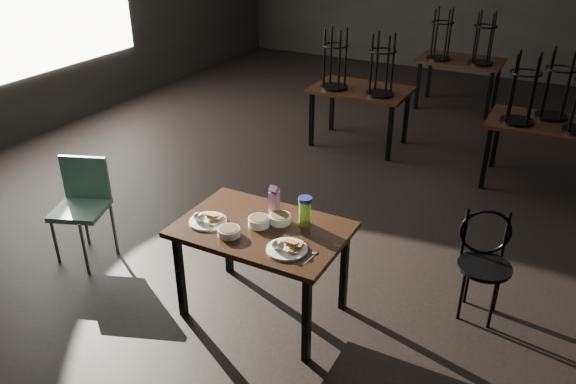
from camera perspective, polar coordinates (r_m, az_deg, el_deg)
The scene contains 14 objects.
main_table at distance 4.05m, azimuth -2.66°, elevation -4.55°, with size 1.20×0.80×0.75m.
plate_left at distance 4.09m, azimuth -8.20°, elevation -2.79°, with size 0.27×0.27×0.09m.
plate_right at distance 3.73m, azimuth -0.17°, elevation -5.64°, with size 0.28×0.28×0.09m.
bowl_near at distance 4.01m, azimuth -2.96°, elevation -2.99°, with size 0.16×0.16×0.06m.
bowl_far at distance 4.04m, azimuth -0.82°, elevation -2.71°, with size 0.16×0.16×0.06m.
bowl_big at distance 3.91m, azimuth -6.03°, elevation -4.01°, with size 0.16×0.16×0.05m.
juice_carton at distance 4.07m, azimuth -1.42°, elevation -1.09°, with size 0.07×0.07×0.25m.
water_bottle at distance 3.98m, azimuth 1.73°, elevation -1.91°, with size 0.12×0.12×0.22m.
spoon at distance 3.71m, azimuth 2.68°, elevation -6.27°, with size 0.04×0.17×0.01m.
bentwood_chair at distance 4.40m, azimuth 19.32°, elevation -6.16°, with size 0.43×0.42×0.82m.
school_chair at distance 5.12m, azimuth -20.15°, elevation -0.76°, with size 0.54×0.54×0.90m.
bg_table_left at distance 7.14m, azimuth 7.31°, elevation 10.34°, with size 1.20×0.80×1.48m.
bg_table_right at distance 6.53m, azimuth 25.00°, elevation 6.61°, with size 1.20×0.80×1.48m.
bg_table_far at distance 8.88m, azimuth 17.13°, elevation 12.73°, with size 1.20×0.80×1.48m.
Camera 1 is at (1.34, -4.63, 2.80)m, focal length 35.00 mm.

